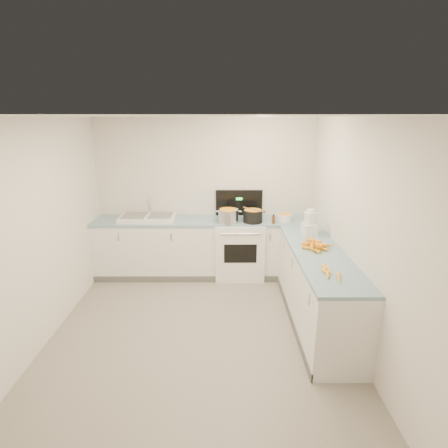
{
  "coord_description": "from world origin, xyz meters",
  "views": [
    {
      "loc": [
        0.28,
        -3.6,
        2.49
      ],
      "look_at": [
        0.3,
        1.1,
        1.05
      ],
      "focal_mm": 28.0,
      "sensor_mm": 36.0,
      "label": 1
    }
  ],
  "objects_px": {
    "black_pot": "(253,217)",
    "mixing_bowl": "(285,217)",
    "stove": "(239,247)",
    "extract_bottle": "(273,220)",
    "food_processor": "(310,224)",
    "sink": "(148,217)",
    "steel_pot": "(228,217)",
    "spice_jar": "(274,220)"
  },
  "relations": [
    {
      "from": "sink",
      "to": "mixing_bowl",
      "type": "bearing_deg",
      "value": -1.77
    },
    {
      "from": "sink",
      "to": "extract_bottle",
      "type": "relative_size",
      "value": 6.96
    },
    {
      "from": "sink",
      "to": "spice_jar",
      "type": "distance_m",
      "value": 1.97
    },
    {
      "from": "black_pot",
      "to": "extract_bottle",
      "type": "height_order",
      "value": "black_pot"
    },
    {
      "from": "stove",
      "to": "steel_pot",
      "type": "bearing_deg",
      "value": -141.35
    },
    {
      "from": "stove",
      "to": "steel_pot",
      "type": "height_order",
      "value": "stove"
    },
    {
      "from": "sink",
      "to": "black_pot",
      "type": "relative_size",
      "value": 2.9
    },
    {
      "from": "sink",
      "to": "steel_pot",
      "type": "relative_size",
      "value": 2.78
    },
    {
      "from": "sink",
      "to": "mixing_bowl",
      "type": "relative_size",
      "value": 3.56
    },
    {
      "from": "black_pot",
      "to": "spice_jar",
      "type": "relative_size",
      "value": 3.33
    },
    {
      "from": "black_pot",
      "to": "extract_bottle",
      "type": "relative_size",
      "value": 2.4
    },
    {
      "from": "spice_jar",
      "to": "black_pot",
      "type": "bearing_deg",
      "value": 172.9
    },
    {
      "from": "black_pot",
      "to": "steel_pot",
      "type": "bearing_deg",
      "value": -176.72
    },
    {
      "from": "mixing_bowl",
      "to": "spice_jar",
      "type": "distance_m",
      "value": 0.22
    },
    {
      "from": "sink",
      "to": "extract_bottle",
      "type": "xyz_separation_m",
      "value": [
        1.95,
        -0.23,
        0.02
      ]
    },
    {
      "from": "black_pot",
      "to": "food_processor",
      "type": "bearing_deg",
      "value": -39.56
    },
    {
      "from": "sink",
      "to": "spice_jar",
      "type": "relative_size",
      "value": 9.67
    },
    {
      "from": "black_pot",
      "to": "sink",
      "type": "bearing_deg",
      "value": 175.19
    },
    {
      "from": "stove",
      "to": "extract_bottle",
      "type": "distance_m",
      "value": 0.76
    },
    {
      "from": "extract_bottle",
      "to": "food_processor",
      "type": "xyz_separation_m",
      "value": [
        0.42,
        -0.51,
        0.09
      ]
    },
    {
      "from": "spice_jar",
      "to": "steel_pot",
      "type": "bearing_deg",
      "value": 178.5
    },
    {
      "from": "stove",
      "to": "mixing_bowl",
      "type": "height_order",
      "value": "stove"
    },
    {
      "from": "sink",
      "to": "mixing_bowl",
      "type": "height_order",
      "value": "sink"
    },
    {
      "from": "mixing_bowl",
      "to": "extract_bottle",
      "type": "bearing_deg",
      "value": -140.84
    },
    {
      "from": "black_pot",
      "to": "stove",
      "type": "bearing_deg",
      "value": 147.82
    },
    {
      "from": "stove",
      "to": "food_processor",
      "type": "xyz_separation_m",
      "value": [
        0.92,
        -0.72,
        0.62
      ]
    },
    {
      "from": "black_pot",
      "to": "food_processor",
      "type": "height_order",
      "value": "food_processor"
    },
    {
      "from": "stove",
      "to": "extract_bottle",
      "type": "height_order",
      "value": "stove"
    },
    {
      "from": "steel_pot",
      "to": "black_pot",
      "type": "relative_size",
      "value": 1.05
    },
    {
      "from": "extract_bottle",
      "to": "sink",
      "type": "bearing_deg",
      "value": 173.33
    },
    {
      "from": "sink",
      "to": "spice_jar",
      "type": "xyz_separation_m",
      "value": [
        1.96,
        -0.18,
        0.01
      ]
    },
    {
      "from": "black_pot",
      "to": "mixing_bowl",
      "type": "bearing_deg",
      "value": 8.08
    },
    {
      "from": "steel_pot",
      "to": "spice_jar",
      "type": "distance_m",
      "value": 0.7
    },
    {
      "from": "extract_bottle",
      "to": "spice_jar",
      "type": "relative_size",
      "value": 1.39
    },
    {
      "from": "black_pot",
      "to": "spice_jar",
      "type": "xyz_separation_m",
      "value": [
        0.32,
        -0.04,
        -0.04
      ]
    },
    {
      "from": "stove",
      "to": "mixing_bowl",
      "type": "xyz_separation_m",
      "value": [
        0.7,
        -0.05,
        0.52
      ]
    },
    {
      "from": "stove",
      "to": "sink",
      "type": "bearing_deg",
      "value": 179.38
    },
    {
      "from": "steel_pot",
      "to": "extract_bottle",
      "type": "bearing_deg",
      "value": -5.74
    },
    {
      "from": "sink",
      "to": "stove",
      "type": "bearing_deg",
      "value": -0.62
    },
    {
      "from": "mixing_bowl",
      "to": "food_processor",
      "type": "relative_size",
      "value": 0.67
    },
    {
      "from": "extract_bottle",
      "to": "stove",
      "type": "bearing_deg",
      "value": 157.04
    },
    {
      "from": "stove",
      "to": "spice_jar",
      "type": "relative_size",
      "value": 15.29
    }
  ]
}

